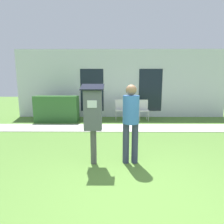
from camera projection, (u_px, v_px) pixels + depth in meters
ground_plane at (139, 196)px, 2.49m from camera, size 40.00×40.00×0.00m
sidewalk at (124, 128)px, 6.37m from camera, size 12.00×1.10×0.02m
building_facade at (121, 84)px, 8.44m from camera, size 10.00×0.26×3.20m
parking_meter at (93, 114)px, 3.39m from camera, size 0.44×0.31×1.59m
person_standing at (131, 118)px, 3.43m from camera, size 0.32×0.32×1.58m
outdoor_chair_left at (97, 108)px, 7.72m from camera, size 0.44×0.44×0.90m
outdoor_chair_middle at (120, 108)px, 7.90m from camera, size 0.44×0.44×0.90m
outdoor_chair_right at (143, 108)px, 7.79m from camera, size 0.44×0.44×0.90m
hedge_row at (57, 109)px, 7.42m from camera, size 1.79×0.60×1.10m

